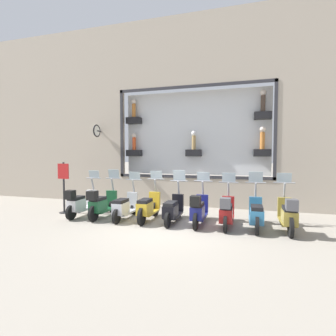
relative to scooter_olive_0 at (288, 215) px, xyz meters
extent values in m
plane|color=gray|center=(-0.65, 3.19, -0.48)|extent=(120.00, 120.00, 0.00)
cube|color=#ADA08E|center=(2.95, 3.19, 0.10)|extent=(0.40, 6.35, 1.16)
cube|color=#ADA08E|center=(2.95, 3.19, 5.83)|extent=(0.40, 6.35, 2.83)
cube|color=#2D2D33|center=(2.74, 3.19, 4.36)|extent=(0.04, 6.35, 0.12)
cube|color=#2D2D33|center=(2.74, 3.19, 0.74)|extent=(0.04, 6.35, 0.12)
cube|color=#2D2D33|center=(2.74, 0.08, 2.55)|extent=(0.04, 0.12, 3.74)
cube|color=#2D2D33|center=(2.74, 6.31, 2.55)|extent=(0.04, 0.12, 3.74)
cube|color=silver|center=(3.30, 3.19, 2.55)|extent=(0.04, 6.11, 3.50)
cube|color=black|center=(3.08, 0.51, 3.14)|extent=(0.36, 0.64, 0.28)
cylinder|color=#47382D|center=(3.08, 0.51, 3.59)|extent=(0.17, 0.17, 0.63)
sphere|color=beige|center=(3.08, 0.51, 4.02)|extent=(0.23, 0.23, 0.23)
cube|color=black|center=(3.08, 5.88, 3.14)|extent=(0.36, 0.64, 0.28)
cylinder|color=#B26B2D|center=(3.08, 5.88, 3.57)|extent=(0.16, 0.16, 0.59)
sphere|color=beige|center=(3.08, 5.88, 3.98)|extent=(0.21, 0.21, 0.21)
cube|color=black|center=(3.08, 0.51, 1.71)|extent=(0.36, 0.64, 0.28)
cylinder|color=#B26B2D|center=(3.08, 0.51, 2.17)|extent=(0.18, 0.18, 0.65)
sphere|color=beige|center=(3.08, 0.51, 2.62)|extent=(0.24, 0.24, 0.24)
cube|color=black|center=(3.08, 3.19, 1.71)|extent=(0.36, 0.64, 0.28)
cylinder|color=#9E7F4C|center=(3.08, 3.19, 2.13)|extent=(0.16, 0.16, 0.58)
sphere|color=white|center=(3.08, 3.19, 2.53)|extent=(0.21, 0.21, 0.21)
cube|color=black|center=(3.08, 5.88, 1.71)|extent=(0.36, 0.64, 0.28)
cylinder|color=#CC4C23|center=(3.08, 5.88, 2.12)|extent=(0.15, 0.15, 0.55)
sphere|color=beige|center=(3.08, 5.88, 2.49)|extent=(0.20, 0.20, 0.20)
cylinder|color=black|center=(2.58, 7.33, 2.67)|extent=(0.35, 0.05, 0.05)
torus|color=black|center=(2.40, 7.33, 2.67)|extent=(0.55, 0.06, 0.55)
cylinder|color=white|center=(2.40, 7.33, 2.67)|extent=(0.45, 0.03, 0.45)
cylinder|color=black|center=(0.79, 0.00, -0.21)|extent=(0.54, 0.09, 0.54)
cylinder|color=black|center=(-0.48, 0.00, -0.21)|extent=(0.54, 0.09, 0.54)
cube|color=olive|center=(0.15, 0.00, -0.23)|extent=(1.02, 0.38, 0.06)
cube|color=olive|center=(-0.22, 0.00, -0.02)|extent=(0.61, 0.35, 0.36)
cube|color=black|center=(-0.22, 0.00, 0.21)|extent=(0.58, 0.31, 0.10)
cube|color=olive|center=(0.70, 0.00, 0.08)|extent=(0.12, 0.37, 0.56)
cylinder|color=gray|center=(0.77, 0.00, 0.58)|extent=(0.20, 0.06, 0.45)
cylinder|color=gray|center=(0.84, 0.00, 0.79)|extent=(0.04, 0.61, 0.04)
cube|color=silver|center=(0.88, 0.00, 0.94)|extent=(0.08, 0.42, 0.29)
cube|color=#4C4C51|center=(-0.54, 0.00, 0.37)|extent=(0.28, 0.28, 0.28)
cylinder|color=black|center=(0.81, 0.82, -0.23)|extent=(0.50, 0.09, 0.50)
cylinder|color=black|center=(-0.50, 0.82, -0.23)|extent=(0.50, 0.09, 0.50)
cube|color=teal|center=(0.15, 0.82, -0.25)|extent=(1.02, 0.38, 0.06)
cube|color=teal|center=(-0.22, 0.82, -0.04)|extent=(0.61, 0.35, 0.36)
cube|color=black|center=(-0.22, 0.82, 0.19)|extent=(0.58, 0.31, 0.10)
cube|color=teal|center=(0.70, 0.82, 0.06)|extent=(0.12, 0.37, 0.56)
cylinder|color=gray|center=(0.77, 0.82, 0.56)|extent=(0.20, 0.06, 0.45)
cylinder|color=gray|center=(0.84, 0.82, 0.77)|extent=(0.04, 0.61, 0.04)
cube|color=silver|center=(0.88, 0.82, 0.94)|extent=(0.09, 0.42, 0.34)
cylinder|color=black|center=(0.82, 1.64, -0.25)|extent=(0.46, 0.09, 0.46)
cylinder|color=black|center=(-0.51, 1.64, -0.25)|extent=(0.46, 0.09, 0.46)
cube|color=maroon|center=(0.15, 1.64, -0.26)|extent=(1.02, 0.38, 0.06)
cube|color=maroon|center=(-0.22, 1.64, -0.05)|extent=(0.61, 0.35, 0.36)
cube|color=black|center=(-0.22, 1.64, 0.18)|extent=(0.58, 0.31, 0.10)
cube|color=maroon|center=(0.70, 1.64, 0.05)|extent=(0.12, 0.37, 0.56)
cylinder|color=gray|center=(0.77, 1.64, 0.54)|extent=(0.20, 0.06, 0.45)
cylinder|color=gray|center=(0.84, 1.64, 0.75)|extent=(0.04, 0.60, 0.04)
cube|color=silver|center=(0.88, 1.64, 0.91)|extent=(0.08, 0.42, 0.30)
cube|color=#4C4C51|center=(-0.56, 1.64, 0.34)|extent=(0.28, 0.28, 0.28)
cylinder|color=black|center=(0.81, 2.45, -0.23)|extent=(0.49, 0.09, 0.49)
cylinder|color=black|center=(-0.50, 2.45, -0.23)|extent=(0.49, 0.09, 0.49)
cube|color=navy|center=(0.15, 2.45, -0.25)|extent=(1.02, 0.39, 0.06)
cube|color=navy|center=(-0.22, 2.45, -0.04)|extent=(0.61, 0.35, 0.36)
cube|color=black|center=(-0.22, 2.45, 0.19)|extent=(0.58, 0.31, 0.10)
cube|color=navy|center=(0.70, 2.45, 0.06)|extent=(0.12, 0.37, 0.56)
cylinder|color=gray|center=(0.77, 2.45, 0.56)|extent=(0.20, 0.06, 0.45)
cylinder|color=gray|center=(0.84, 2.45, 0.77)|extent=(0.04, 0.60, 0.04)
cube|color=silver|center=(0.88, 2.45, 0.92)|extent=(0.08, 0.42, 0.29)
cube|color=black|center=(-0.55, 2.45, 0.35)|extent=(0.28, 0.28, 0.28)
cylinder|color=black|center=(0.82, 3.27, -0.25)|extent=(0.45, 0.09, 0.45)
cylinder|color=black|center=(-0.51, 3.27, -0.25)|extent=(0.45, 0.09, 0.45)
cube|color=black|center=(0.15, 3.27, -0.26)|extent=(1.02, 0.39, 0.06)
cube|color=black|center=(-0.22, 3.27, -0.05)|extent=(0.61, 0.35, 0.36)
cube|color=black|center=(-0.22, 3.27, 0.18)|extent=(0.58, 0.31, 0.10)
cube|color=black|center=(0.70, 3.27, 0.05)|extent=(0.12, 0.37, 0.56)
cylinder|color=gray|center=(0.77, 3.27, 0.54)|extent=(0.20, 0.06, 0.45)
cylinder|color=gray|center=(0.84, 3.27, 0.75)|extent=(0.04, 0.61, 0.04)
cube|color=silver|center=(0.88, 3.27, 0.94)|extent=(0.09, 0.42, 0.36)
cylinder|color=black|center=(0.79, 4.09, -0.21)|extent=(0.54, 0.09, 0.54)
cylinder|color=black|center=(-0.48, 4.09, -0.21)|extent=(0.54, 0.09, 0.54)
cube|color=gold|center=(0.15, 4.09, -0.22)|extent=(1.02, 0.38, 0.06)
cube|color=gold|center=(-0.22, 4.09, -0.01)|extent=(0.61, 0.35, 0.36)
cube|color=black|center=(-0.22, 4.09, 0.22)|extent=(0.58, 0.31, 0.10)
cube|color=gold|center=(0.70, 4.09, 0.09)|extent=(0.12, 0.37, 0.56)
cylinder|color=gray|center=(0.77, 4.09, 0.58)|extent=(0.20, 0.06, 0.45)
cylinder|color=gray|center=(0.84, 4.09, 0.79)|extent=(0.04, 0.60, 0.04)
cube|color=silver|center=(0.88, 4.09, 0.94)|extent=(0.07, 0.42, 0.28)
cylinder|color=black|center=(0.82, 4.91, -0.26)|extent=(0.45, 0.09, 0.45)
cylinder|color=black|center=(-0.52, 4.91, -0.26)|extent=(0.45, 0.09, 0.45)
cube|color=#B7BCC6|center=(0.15, 4.91, -0.27)|extent=(1.02, 0.38, 0.06)
cube|color=#B7BCC6|center=(-0.22, 4.91, -0.06)|extent=(0.61, 0.35, 0.36)
cube|color=black|center=(-0.22, 4.91, 0.17)|extent=(0.58, 0.31, 0.10)
cube|color=#B7BCC6|center=(0.70, 4.91, 0.04)|extent=(0.12, 0.37, 0.56)
cylinder|color=gray|center=(0.77, 4.91, 0.54)|extent=(0.20, 0.06, 0.45)
cylinder|color=gray|center=(0.84, 4.91, 0.75)|extent=(0.04, 0.61, 0.04)
cube|color=silver|center=(0.88, 4.91, 0.89)|extent=(0.07, 0.42, 0.28)
cylinder|color=black|center=(0.80, 5.72, -0.23)|extent=(0.51, 0.09, 0.51)
cylinder|color=black|center=(-0.49, 5.72, -0.23)|extent=(0.51, 0.09, 0.51)
cube|color=#19512D|center=(0.15, 5.72, -0.24)|extent=(1.02, 0.38, 0.06)
cube|color=#19512D|center=(-0.22, 5.72, -0.03)|extent=(0.61, 0.35, 0.36)
cube|color=black|center=(-0.22, 5.72, 0.20)|extent=(0.58, 0.31, 0.10)
cube|color=#19512D|center=(0.70, 5.72, 0.07)|extent=(0.12, 0.37, 0.56)
cylinder|color=gray|center=(0.77, 5.72, 0.57)|extent=(0.20, 0.06, 0.45)
cylinder|color=gray|center=(0.84, 5.72, 0.78)|extent=(0.04, 0.61, 0.04)
cube|color=silver|center=(0.88, 5.72, 0.94)|extent=(0.08, 0.42, 0.32)
cube|color=black|center=(-0.54, 5.72, 0.36)|extent=(0.28, 0.28, 0.28)
cylinder|color=black|center=(0.81, 6.54, -0.24)|extent=(0.48, 0.09, 0.48)
cylinder|color=black|center=(-0.50, 6.54, -0.24)|extent=(0.48, 0.09, 0.48)
cube|color=silver|center=(0.15, 6.54, -0.25)|extent=(1.02, 0.38, 0.06)
cube|color=silver|center=(-0.22, 6.54, -0.04)|extent=(0.61, 0.35, 0.36)
cube|color=black|center=(-0.22, 6.54, 0.19)|extent=(0.58, 0.31, 0.10)
cube|color=silver|center=(0.70, 6.54, 0.06)|extent=(0.12, 0.37, 0.56)
cylinder|color=gray|center=(0.77, 6.54, 0.55)|extent=(0.20, 0.06, 0.45)
cylinder|color=gray|center=(0.84, 6.54, 0.77)|extent=(0.04, 0.61, 0.04)
cube|color=silver|center=(0.88, 6.54, 0.91)|extent=(0.07, 0.42, 0.28)
cube|color=black|center=(-0.55, 6.54, 0.35)|extent=(0.28, 0.28, 0.28)
cylinder|color=#232326|center=(0.31, 7.43, -0.47)|extent=(0.36, 0.36, 0.02)
cylinder|color=#232326|center=(0.31, 7.43, 0.44)|extent=(0.07, 0.07, 1.84)
cube|color=red|center=(0.29, 7.43, 1.04)|extent=(0.03, 0.45, 0.55)
camera|label=1|loc=(-7.69, 1.16, 1.64)|focal=28.00mm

